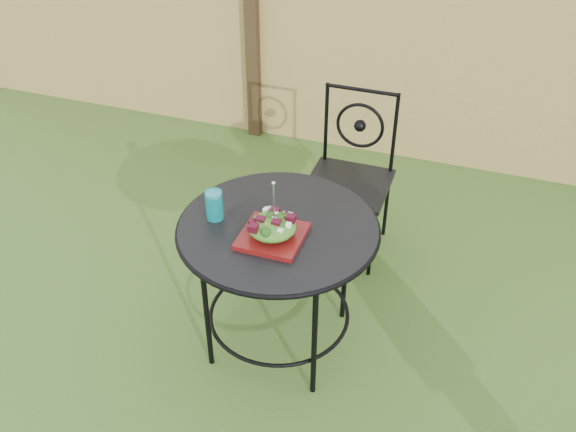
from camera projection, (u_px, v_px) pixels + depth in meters
The scene contains 8 objects.
ground at pixel (343, 380), 3.08m from camera, with size 60.00×60.00×0.00m, color #274D18.
fence at pixel (439, 33), 4.19m from camera, with size 8.00×0.12×1.90m.
patio_table at pixel (278, 250), 2.95m from camera, with size 0.92×0.92×0.72m.
patio_chair at pixel (351, 172), 3.65m from camera, with size 0.46×0.46×0.95m.
salad_plate at pixel (272, 236), 2.79m from camera, with size 0.27×0.27×0.02m, color #4A0B0A.
salad at pixel (272, 227), 2.76m from camera, with size 0.21×0.21×0.08m, color #235614.
fork at pixel (274, 202), 2.68m from camera, with size 0.01×0.01×0.18m, color silver.
drinking_glass at pixel (214, 205), 2.88m from camera, with size 0.08×0.08×0.14m, color #0B787F.
Camera 1 is at (0.42, -1.99, 2.45)m, focal length 40.00 mm.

